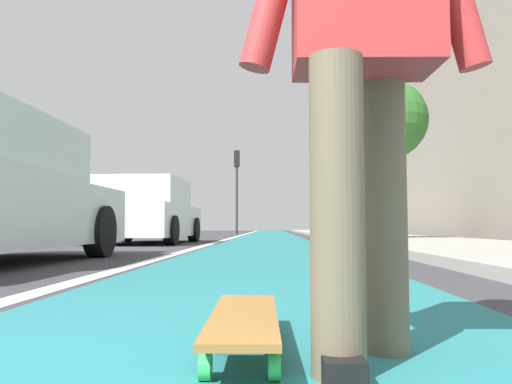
% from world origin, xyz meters
% --- Properties ---
extents(ground_plane, '(80.00, 80.00, 0.00)m').
position_xyz_m(ground_plane, '(10.00, 0.00, 0.00)').
color(ground_plane, '#38383D').
extents(bike_lane_paint, '(56.00, 2.20, 0.00)m').
position_xyz_m(bike_lane_paint, '(24.00, 0.00, 0.00)').
color(bike_lane_paint, '#237075').
rests_on(bike_lane_paint, ground).
extents(lane_stripe_white, '(52.00, 0.16, 0.01)m').
position_xyz_m(lane_stripe_white, '(20.00, 1.25, 0.00)').
color(lane_stripe_white, silver).
rests_on(lane_stripe_white, ground).
extents(sidewalk_curb, '(52.00, 3.20, 0.11)m').
position_xyz_m(sidewalk_curb, '(18.00, -3.26, 0.05)').
color(sidewalk_curb, '#9E9B93').
rests_on(sidewalk_curb, ground).
extents(building_facade, '(40.00, 1.20, 13.94)m').
position_xyz_m(building_facade, '(22.00, -6.32, 6.97)').
color(building_facade, gray).
rests_on(building_facade, ground).
extents(skateboard, '(0.84, 0.22, 0.11)m').
position_xyz_m(skateboard, '(1.07, -0.01, 0.09)').
color(skateboard, green).
rests_on(skateboard, ground).
extents(skater_person, '(0.46, 0.72, 1.64)m').
position_xyz_m(skater_person, '(0.92, -0.36, 0.94)').
color(skater_person, brown).
rests_on(skater_person, ground).
extents(parked_car_mid, '(4.10, 2.05, 1.46)m').
position_xyz_m(parked_car_mid, '(11.14, 2.78, 0.70)').
color(parked_car_mid, silver).
rests_on(parked_car_mid, ground).
extents(traffic_light, '(0.33, 0.28, 4.16)m').
position_xyz_m(traffic_light, '(24.89, 1.65, 2.88)').
color(traffic_light, '#2D2D2D').
rests_on(traffic_light, ground).
extents(street_tree_mid, '(1.90, 1.90, 3.88)m').
position_xyz_m(street_tree_mid, '(11.72, -2.86, 2.88)').
color(street_tree_mid, brown).
rests_on(street_tree_mid, ground).
extents(pedestrian_distant, '(0.45, 0.70, 1.60)m').
position_xyz_m(pedestrian_distant, '(12.21, -2.67, 0.92)').
color(pedestrian_distant, '#384260').
rests_on(pedestrian_distant, ground).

